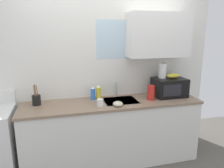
{
  "coord_description": "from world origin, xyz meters",
  "views": [
    {
      "loc": [
        -0.72,
        -2.76,
        1.85
      ],
      "look_at": [
        0.0,
        0.0,
        1.15
      ],
      "focal_mm": 34.94,
      "sensor_mm": 36.0,
      "label": 1
    }
  ],
  "objects_px": {
    "banana_bunch": "(173,76)",
    "mug_white": "(100,103)",
    "dish_soap_bottle_yellow": "(98,92)",
    "small_bowl": "(118,104)",
    "paper_towel_roll": "(162,71)",
    "utensil_crock": "(36,100)",
    "microwave": "(169,87)",
    "cereal_canister": "(151,93)",
    "dish_soap_bottle_blue": "(93,93)"
  },
  "relations": [
    {
      "from": "banana_bunch",
      "to": "mug_white",
      "type": "relative_size",
      "value": 2.11
    },
    {
      "from": "dish_soap_bottle_yellow",
      "to": "small_bowl",
      "type": "distance_m",
      "value": 0.43
    },
    {
      "from": "paper_towel_roll",
      "to": "utensil_crock",
      "type": "height_order",
      "value": "paper_towel_roll"
    },
    {
      "from": "paper_towel_roll",
      "to": "small_bowl",
      "type": "bearing_deg",
      "value": -158.56
    },
    {
      "from": "microwave",
      "to": "small_bowl",
      "type": "distance_m",
      "value": 0.9
    },
    {
      "from": "cereal_canister",
      "to": "utensil_crock",
      "type": "xyz_separation_m",
      "value": [
        -1.54,
        0.17,
        -0.03
      ]
    },
    {
      "from": "paper_towel_roll",
      "to": "mug_white",
      "type": "relative_size",
      "value": 2.32
    },
    {
      "from": "cereal_canister",
      "to": "small_bowl",
      "type": "relative_size",
      "value": 1.58
    },
    {
      "from": "banana_bunch",
      "to": "dish_soap_bottle_blue",
      "type": "relative_size",
      "value": 1.03
    },
    {
      "from": "banana_bunch",
      "to": "utensil_crock",
      "type": "distance_m",
      "value": 1.95
    },
    {
      "from": "dish_soap_bottle_yellow",
      "to": "small_bowl",
      "type": "height_order",
      "value": "dish_soap_bottle_yellow"
    },
    {
      "from": "dish_soap_bottle_blue",
      "to": "cereal_canister",
      "type": "relative_size",
      "value": 0.95
    },
    {
      "from": "dish_soap_bottle_blue",
      "to": "small_bowl",
      "type": "distance_m",
      "value": 0.45
    },
    {
      "from": "microwave",
      "to": "small_bowl",
      "type": "height_order",
      "value": "microwave"
    },
    {
      "from": "banana_bunch",
      "to": "paper_towel_roll",
      "type": "relative_size",
      "value": 0.91
    },
    {
      "from": "dish_soap_bottle_blue",
      "to": "mug_white",
      "type": "distance_m",
      "value": 0.31
    },
    {
      "from": "banana_bunch",
      "to": "small_bowl",
      "type": "distance_m",
      "value": 0.99
    },
    {
      "from": "microwave",
      "to": "paper_towel_roll",
      "type": "bearing_deg",
      "value": 152.62
    },
    {
      "from": "banana_bunch",
      "to": "cereal_canister",
      "type": "relative_size",
      "value": 0.98
    },
    {
      "from": "mug_white",
      "to": "utensil_crock",
      "type": "xyz_separation_m",
      "value": [
        -0.8,
        0.26,
        0.02
      ]
    },
    {
      "from": "banana_bunch",
      "to": "cereal_canister",
      "type": "height_order",
      "value": "banana_bunch"
    },
    {
      "from": "utensil_crock",
      "to": "microwave",
      "type": "bearing_deg",
      "value": -2.17
    },
    {
      "from": "small_bowl",
      "to": "dish_soap_bottle_blue",
      "type": "bearing_deg",
      "value": 126.01
    },
    {
      "from": "microwave",
      "to": "dish_soap_bottle_yellow",
      "type": "relative_size",
      "value": 2.23
    },
    {
      "from": "paper_towel_roll",
      "to": "dish_soap_bottle_blue",
      "type": "xyz_separation_m",
      "value": [
        -1.03,
        0.06,
        -0.29
      ]
    },
    {
      "from": "dish_soap_bottle_yellow",
      "to": "cereal_canister",
      "type": "bearing_deg",
      "value": -18.12
    },
    {
      "from": "utensil_crock",
      "to": "mug_white",
      "type": "bearing_deg",
      "value": -18.03
    },
    {
      "from": "microwave",
      "to": "dish_soap_bottle_yellow",
      "type": "distance_m",
      "value": 1.05
    },
    {
      "from": "banana_bunch",
      "to": "dish_soap_bottle_yellow",
      "type": "distance_m",
      "value": 1.12
    },
    {
      "from": "paper_towel_roll",
      "to": "small_bowl",
      "type": "xyz_separation_m",
      "value": [
        -0.76,
        -0.3,
        -0.35
      ]
    },
    {
      "from": "microwave",
      "to": "dish_soap_bottle_blue",
      "type": "xyz_separation_m",
      "value": [
        -1.13,
        0.11,
        -0.04
      ]
    },
    {
      "from": "cereal_canister",
      "to": "small_bowl",
      "type": "bearing_deg",
      "value": -164.02
    },
    {
      "from": "dish_soap_bottle_yellow",
      "to": "cereal_canister",
      "type": "relative_size",
      "value": 1.01
    },
    {
      "from": "banana_bunch",
      "to": "utensil_crock",
      "type": "relative_size",
      "value": 0.7
    },
    {
      "from": "utensil_crock",
      "to": "small_bowl",
      "type": "bearing_deg",
      "value": -17.44
    },
    {
      "from": "cereal_canister",
      "to": "utensil_crock",
      "type": "relative_size",
      "value": 0.71
    },
    {
      "from": "utensil_crock",
      "to": "small_bowl",
      "type": "height_order",
      "value": "utensil_crock"
    },
    {
      "from": "dish_soap_bottle_blue",
      "to": "utensil_crock",
      "type": "xyz_separation_m",
      "value": [
        -0.75,
        -0.04,
        -0.02
      ]
    },
    {
      "from": "mug_white",
      "to": "dish_soap_bottle_yellow",
      "type": "bearing_deg",
      "value": 82.88
    },
    {
      "from": "cereal_canister",
      "to": "banana_bunch",
      "type": "bearing_deg",
      "value": 14.38
    },
    {
      "from": "mug_white",
      "to": "cereal_canister",
      "type": "bearing_deg",
      "value": 6.9
    },
    {
      "from": "microwave",
      "to": "dish_soap_bottle_blue",
      "type": "height_order",
      "value": "microwave"
    },
    {
      "from": "cereal_canister",
      "to": "mug_white",
      "type": "xyz_separation_m",
      "value": [
        -0.74,
        -0.09,
        -0.05
      ]
    },
    {
      "from": "banana_bunch",
      "to": "dish_soap_bottle_yellow",
      "type": "relative_size",
      "value": 0.97
    },
    {
      "from": "microwave",
      "to": "dish_soap_bottle_yellow",
      "type": "height_order",
      "value": "microwave"
    },
    {
      "from": "dish_soap_bottle_yellow",
      "to": "paper_towel_roll",
      "type": "bearing_deg",
      "value": -4.86
    },
    {
      "from": "utensil_crock",
      "to": "dish_soap_bottle_yellow",
      "type": "bearing_deg",
      "value": 4.13
    },
    {
      "from": "banana_bunch",
      "to": "cereal_canister",
      "type": "xyz_separation_m",
      "value": [
        -0.39,
        -0.1,
        -0.2
      ]
    },
    {
      "from": "paper_towel_roll",
      "to": "dish_soap_bottle_yellow",
      "type": "height_order",
      "value": "paper_towel_roll"
    },
    {
      "from": "paper_towel_roll",
      "to": "small_bowl",
      "type": "distance_m",
      "value": 0.89
    }
  ]
}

